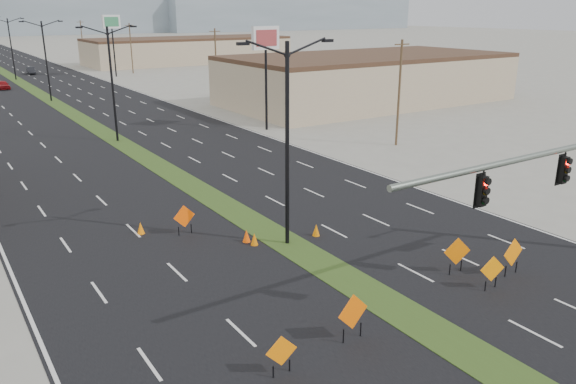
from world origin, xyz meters
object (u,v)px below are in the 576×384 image
pole_sign_east_near (266,46)px  car_left (3,85)px  streetlight_2 (46,59)px  construction_sign_2 (184,217)px  pole_sign_east_far (112,26)px  construction_sign_1 (353,313)px  construction_sign_4 (457,253)px  streetlight_3 (11,47)px  construction_sign_3 (492,270)px  cone_2 (316,230)px  car_mid (31,71)px  cone_1 (246,236)px  cone_0 (254,239)px  construction_sign_5 (513,254)px  construction_sign_0 (281,352)px  cone_3 (141,228)px  streetlight_1 (112,81)px  streetlight_0 (287,140)px

pole_sign_east_near → car_left: bearing=100.0°
streetlight_2 → construction_sign_2: bearing=-94.2°
pole_sign_east_far → streetlight_2: bearing=-139.3°
construction_sign_1 → construction_sign_4: bearing=9.1°
pole_sign_east_near → streetlight_3: bearing=92.9°
construction_sign_3 → pole_sign_east_near: pole_sign_east_near is taller
construction_sign_3 → cone_2: 9.29m
car_mid → cone_1: (-5.38, -90.49, -0.30)m
cone_2 → cone_0: bearing=167.5°
construction_sign_3 → construction_sign_5: (1.91, 0.38, 0.14)m
construction_sign_0 → car_mid: bearing=94.2°
construction_sign_4 → cone_2: bearing=130.9°
car_left → cone_3: size_ratio=5.56×
construction_sign_1 → construction_sign_3: (7.39, -0.26, -0.19)m
car_left → streetlight_1: bearing=-89.1°
cone_0 → cone_3: (-4.29, 4.60, 0.01)m
construction_sign_2 → cone_0: size_ratio=2.50×
car_mid → construction_sign_0: construction_sign_0 is taller
car_left → construction_sign_5: size_ratio=2.12×
cone_2 → car_mid: bearing=88.8°
streetlight_3 → cone_3: streetlight_3 is taller
streetlight_1 → streetlight_3: size_ratio=1.00×
construction_sign_1 → construction_sign_3: bearing=-5.2°
streetlight_0 → streetlight_3: bearing=90.0°
car_mid → pole_sign_east_near: 67.97m
cone_2 → construction_sign_0: bearing=-131.5°
streetlight_3 → construction_sign_1: bearing=-91.8°
construction_sign_2 → cone_1: bearing=-53.7°
cone_3 → car_mid: bearing=83.7°
cone_0 → construction_sign_4: bearing=-52.2°
streetlight_0 → construction_sign_4: streetlight_0 is taller
car_left → cone_1: car_left is taller
car_left → cone_3: 66.73m
car_left → construction_sign_1: size_ratio=2.04×
construction_sign_1 → pole_sign_east_far: pole_sign_east_far is taller
streetlight_2 → cone_1: (-1.63, -54.68, -5.08)m
cone_0 → streetlight_1: bearing=86.9°
streetlight_1 → construction_sign_3: streetlight_1 is taller
car_mid → construction_sign_3: bearing=-84.2°
construction_sign_1 → cone_1: (1.22, 9.92, -0.74)m
car_left → cone_2: 72.23m
construction_sign_2 → construction_sign_3: size_ratio=1.06×
streetlight_0 → construction_sign_3: (4.53, -8.86, -4.52)m
construction_sign_4 → cone_2: 7.53m
construction_sign_2 → pole_sign_east_near: pole_sign_east_near is taller
construction_sign_2 → construction_sign_5: size_ratio=0.92×
construction_sign_1 → construction_sign_2: bearing=91.2°
cone_1 → construction_sign_0: bearing=-113.5°
streetlight_1 → car_mid: size_ratio=2.56×
construction_sign_0 → cone_3: construction_sign_0 is taller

